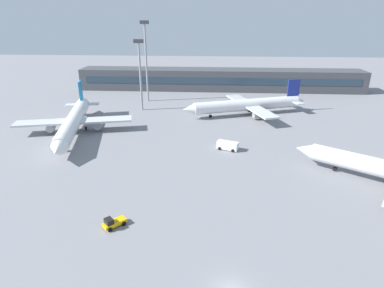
# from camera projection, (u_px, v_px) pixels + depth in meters

# --- Properties ---
(ground_plane) EXTENTS (400.00, 400.00, 0.00)m
(ground_plane) POSITION_uv_depth(u_px,v_px,m) (224.00, 157.00, 76.06)
(ground_plane) COLOR gray
(terminal_building) EXTENTS (122.73, 12.13, 9.00)m
(terminal_building) POSITION_uv_depth(u_px,v_px,m) (220.00, 80.00, 142.77)
(terminal_building) COLOR #3F4247
(terminal_building) RESTS_ON ground_plane
(airplane_mid) EXTENTS (32.19, 45.44, 11.37)m
(airplane_mid) POSITION_uv_depth(u_px,v_px,m) (73.00, 122.00, 89.67)
(airplane_mid) COLOR white
(airplane_mid) RESTS_ON ground_plane
(airplane_far) EXTENTS (42.45, 30.37, 10.89)m
(airplane_far) POSITION_uv_depth(u_px,v_px,m) (247.00, 105.00, 106.94)
(airplane_far) COLOR silver
(airplane_far) RESTS_ON ground_plane
(baggage_tug_yellow) EXTENTS (3.63, 3.58, 1.75)m
(baggage_tug_yellow) POSITION_uv_depth(u_px,v_px,m) (113.00, 223.00, 50.55)
(baggage_tug_yellow) COLOR #F2B20C
(baggage_tug_yellow) RESTS_ON ground_plane
(service_van_white) EXTENTS (5.57, 3.71, 2.08)m
(service_van_white) POSITION_uv_depth(u_px,v_px,m) (228.00, 145.00, 79.65)
(service_van_white) COLOR white
(service_van_white) RESTS_ON ground_plane
(floodlight_tower_west) EXTENTS (3.20, 0.80, 29.22)m
(floodlight_tower_west) POSITION_uv_depth(u_px,v_px,m) (146.00, 57.00, 119.39)
(floodlight_tower_west) COLOR gray
(floodlight_tower_west) RESTS_ON ground_plane
(floodlight_tower_east) EXTENTS (3.20, 0.80, 23.71)m
(floodlight_tower_east) POSITION_uv_depth(u_px,v_px,m) (140.00, 70.00, 108.48)
(floodlight_tower_east) COLOR gray
(floodlight_tower_east) RESTS_ON ground_plane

